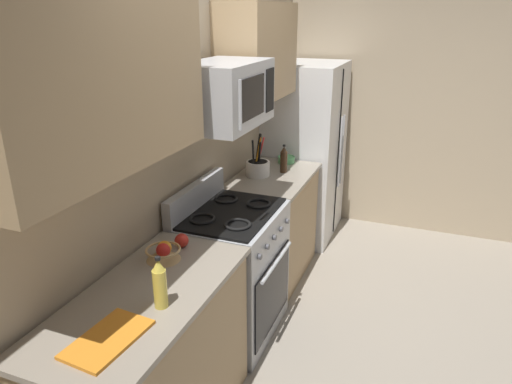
{
  "coord_description": "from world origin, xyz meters",
  "views": [
    {
      "loc": [
        -2.6,
        -0.53,
        2.16
      ],
      "look_at": [
        0.15,
        0.53,
        1.03
      ],
      "focal_mm": 32.93,
      "sensor_mm": 36.0,
      "label": 1
    }
  ],
  "objects": [
    {
      "name": "counter_right",
      "position": [
        0.86,
        0.64,
        0.46
      ],
      "size": [
        0.93,
        0.58,
        0.91
      ],
      "color": "tan",
      "rests_on": "ground"
    },
    {
      "name": "refrigerator",
      "position": [
        1.77,
        0.63,
        0.86
      ],
      "size": [
        0.86,
        0.69,
        1.72
      ],
      "color": "silver",
      "rests_on": "ground"
    },
    {
      "name": "bottle_oil",
      "position": [
        -1.07,
        0.52,
        1.03
      ],
      "size": [
        0.06,
        0.06,
        0.25
      ],
      "color": "gold",
      "rests_on": "counter_left"
    },
    {
      "name": "wall_back",
      "position": [
        0.0,
        1.0,
        1.3
      ],
      "size": [
        8.0,
        0.1,
        2.6
      ],
      "primitive_type": "cube",
      "color": "tan",
      "rests_on": "ground"
    },
    {
      "name": "range_oven",
      "position": [
        -0.0,
        0.64,
        0.47
      ],
      "size": [
        0.76,
        0.63,
        1.09
      ],
      "color": "#B2B5BA",
      "rests_on": "ground"
    },
    {
      "name": "utensil_crock",
      "position": [
        0.8,
        0.76,
        0.98
      ],
      "size": [
        0.19,
        0.19,
        0.34
      ],
      "color": "white",
      "rests_on": "counter_right"
    },
    {
      "name": "ground_plane",
      "position": [
        0.0,
        0.0,
        0.0
      ],
      "size": [
        16.0,
        16.0,
        0.0
      ],
      "primitive_type": "plane",
      "color": "gray"
    },
    {
      "name": "upper_cabinets_right",
      "position": [
        0.86,
        0.78,
        1.88
      ],
      "size": [
        0.92,
        0.34,
        0.7
      ],
      "color": "tan"
    },
    {
      "name": "apple_loose",
      "position": [
        -0.52,
        0.72,
        0.95
      ],
      "size": [
        0.08,
        0.08,
        0.08
      ],
      "primitive_type": "sphere",
      "color": "red",
      "rests_on": "counter_left"
    },
    {
      "name": "counter_left",
      "position": [
        -1.01,
        0.64,
        0.46
      ],
      "size": [
        1.25,
        0.58,
        0.91
      ],
      "color": "tan",
      "rests_on": "ground"
    },
    {
      "name": "upper_cabinets_left",
      "position": [
        -1.02,
        0.78,
        1.88
      ],
      "size": [
        1.24,
        0.34,
        0.7
      ],
      "color": "tan"
    },
    {
      "name": "bottle_soy",
      "position": [
        0.95,
        0.59,
        1.02
      ],
      "size": [
        0.06,
        0.06,
        0.24
      ],
      "color": "#382314",
      "rests_on": "counter_right"
    },
    {
      "name": "prep_bowl",
      "position": [
        1.22,
        0.65,
        0.94
      ],
      "size": [
        0.15,
        0.15,
        0.06
      ],
      "color": "#59AD66",
      "rests_on": "counter_right"
    },
    {
      "name": "cutting_board",
      "position": [
        -1.35,
        0.59,
        0.92
      ],
      "size": [
        0.37,
        0.24,
        0.02
      ],
      "primitive_type": "cube",
      "rotation": [
        0.0,
        0.0,
        -0.08
      ],
      "color": "orange",
      "rests_on": "counter_left"
    },
    {
      "name": "microwave",
      "position": [
        -0.0,
        0.67,
        1.7
      ],
      "size": [
        0.68,
        0.44,
        0.38
      ],
      "color": "#B2B5BA"
    },
    {
      "name": "wall_right",
      "position": [
        2.3,
        0.0,
        1.3
      ],
      "size": [
        0.1,
        8.0,
        2.6
      ],
      "primitive_type": "cube",
      "color": "tan",
      "rests_on": "ground"
    },
    {
      "name": "fruit_basket",
      "position": [
        -0.69,
        0.74,
        0.95
      ],
      "size": [
        0.19,
        0.19,
        0.1
      ],
      "color": "tan",
      "rests_on": "counter_left"
    }
  ]
}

